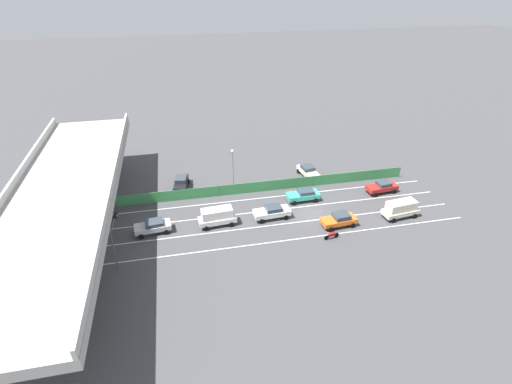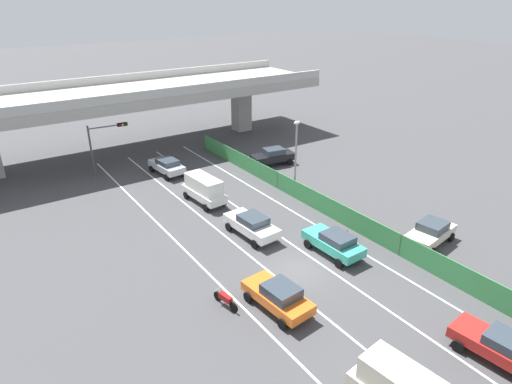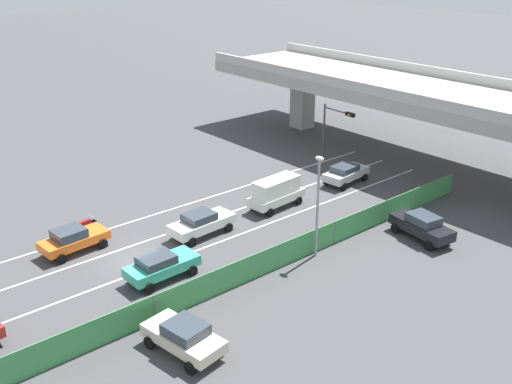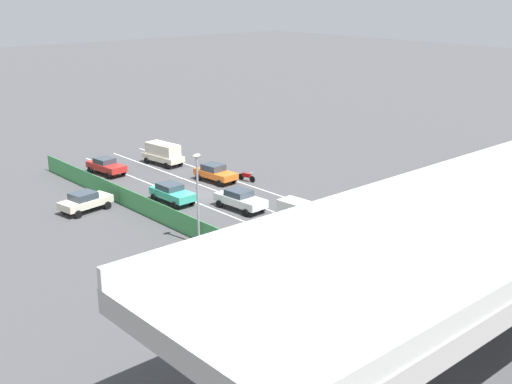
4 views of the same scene
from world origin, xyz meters
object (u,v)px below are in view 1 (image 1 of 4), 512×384
object	(u,v)px
car_taxi_teal	(304,195)
parked_sedan_cream	(308,171)
car_van_white	(217,216)
motorcycle	(332,235)
traffic_cone	(291,191)
car_van_cream	(401,208)
car_sedan_red	(382,187)
traffic_light	(115,234)
street_lamp	(233,167)
car_sedan_silver	(153,226)
parked_sedan_dark	(181,182)
car_sedan_white	(272,212)
car_taxi_orange	(339,219)

from	to	relation	value
car_taxi_teal	parked_sedan_cream	size ratio (longest dim) A/B	0.99
parked_sedan_cream	car_van_white	bearing A→B (deg)	123.52
motorcycle	traffic_cone	world-z (taller)	motorcycle
car_van_cream	car_taxi_teal	bearing A→B (deg)	59.59
parked_sedan_cream	traffic_cone	bearing A→B (deg)	137.57
car_sedan_red	traffic_light	distance (m)	35.48
car_taxi_teal	street_lamp	bearing A→B (deg)	66.68
car_van_cream	car_sedan_silver	distance (m)	30.52
car_sedan_red	motorcycle	size ratio (longest dim) A/B	2.33
car_van_cream	parked_sedan_cream	xyz separation A→B (m)	(12.80, 7.88, -0.35)
car_taxi_teal	parked_sedan_dark	distance (m)	17.31
car_sedan_white	car_taxi_teal	distance (m)	6.04
car_sedan_silver	car_sedan_white	bearing A→B (deg)	-89.62
car_sedan_white	traffic_cone	size ratio (longest dim) A/B	7.06
car_taxi_teal	traffic_light	size ratio (longest dim) A/B	0.89
street_lamp	car_taxi_teal	bearing A→B (deg)	-113.32
car_taxi_orange	car_sedan_red	distance (m)	10.99
motorcycle	traffic_cone	size ratio (longest dim) A/B	2.91
car_sedan_silver	traffic_cone	world-z (taller)	car_sedan_silver
car_taxi_orange	traffic_light	bearing A→B (deg)	92.98
car_sedan_white	car_sedan_silver	xyz separation A→B (m)	(-0.10, 14.54, -0.02)
car_sedan_red	traffic_light	xyz separation A→B (m)	(-7.69, 34.54, 2.69)
car_van_cream	car_van_white	size ratio (longest dim) A/B	1.02
car_taxi_orange	traffic_cone	distance (m)	9.51
car_sedan_red	street_lamp	world-z (taller)	street_lamp
car_sedan_white	car_van_white	size ratio (longest dim) A/B	1.01
car_van_white	traffic_cone	xyz separation A→B (m)	(5.63, -11.01, -0.97)
traffic_cone	car_sedan_red	bearing A→B (deg)	-101.24
traffic_light	car_sedan_red	bearing A→B (deg)	-77.44
car_sedan_white	motorcycle	xyz separation A→B (m)	(-5.63, -5.73, -0.45)
motorcycle	traffic_light	world-z (taller)	traffic_light
car_van_cream	parked_sedan_dark	bearing A→B (deg)	63.97
car_taxi_teal	traffic_cone	distance (m)	2.61
car_taxi_orange	parked_sedan_dark	size ratio (longest dim) A/B	0.95
car_van_cream	motorcycle	distance (m)	10.44
car_taxi_teal	motorcycle	size ratio (longest dim) A/B	2.26
car_van_cream	car_sedan_red	world-z (taller)	car_van_cream
car_taxi_orange	parked_sedan_cream	distance (m)	13.04
motorcycle	car_taxi_orange	bearing A→B (deg)	-38.91
car_taxi_teal	street_lamp	xyz separation A→B (m)	(3.84, 8.91, 3.15)
car_sedan_red	parked_sedan_cream	world-z (taller)	parked_sedan_cream
car_sedan_red	car_sedan_silver	world-z (taller)	car_sedan_red
car_van_cream	car_van_white	distance (m)	22.93
car_taxi_teal	motorcycle	distance (m)	8.83
car_sedan_silver	motorcycle	world-z (taller)	car_sedan_silver
car_taxi_orange	street_lamp	size ratio (longest dim) A/B	0.67
street_lamp	traffic_cone	size ratio (longest dim) A/B	9.92
car_taxi_orange	parked_sedan_dark	world-z (taller)	parked_sedan_dark
motorcycle	parked_sedan_dark	distance (m)	22.69
parked_sedan_dark	traffic_light	world-z (taller)	traffic_light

